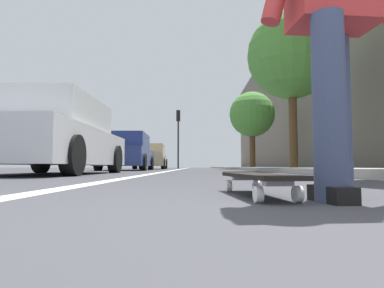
{
  "coord_description": "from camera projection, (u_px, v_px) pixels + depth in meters",
  "views": [
    {
      "loc": [
        -0.55,
        0.26,
        0.15
      ],
      "look_at": [
        11.41,
        0.41,
        0.98
      ],
      "focal_mm": 30.71,
      "sensor_mm": 36.0,
      "label": 1
    }
  ],
  "objects": [
    {
      "name": "parked_car_near",
      "position": [
        53.0,
        138.0,
        6.54
      ],
      "size": [
        4.48,
        2.04,
        1.49
      ],
      "color": "silver",
      "rests_on": "ground"
    },
    {
      "name": "traffic_light",
      "position": [
        178.0,
        128.0,
        24.05
      ],
      "size": [
        0.33,
        0.28,
        4.28
      ],
      "color": "#2D2D2D",
      "rests_on": "ground"
    },
    {
      "name": "skater_person",
      "position": [
        332.0,
        3.0,
        1.58
      ],
      "size": [
        0.48,
        0.72,
        1.64
      ],
      "color": "#384260",
      "rests_on": "ground"
    },
    {
      "name": "skateboard",
      "position": [
        257.0,
        178.0,
        1.68
      ],
      "size": [
        0.86,
        0.29,
        0.11
      ],
      "color": "white",
      "rests_on": "ground"
    },
    {
      "name": "building_facade",
      "position": [
        289.0,
        99.0,
        22.74
      ],
      "size": [
        40.0,
        1.2,
        9.63
      ],
      "primitive_type": "cube",
      "color": "#675F55",
      "rests_on": "ground"
    },
    {
      "name": "street_tree_far",
      "position": [
        252.0,
        115.0,
        18.62
      ],
      "size": [
        2.56,
        2.56,
        4.39
      ],
      "color": "brown",
      "rests_on": "ground"
    },
    {
      "name": "parked_car_far",
      "position": [
        151.0,
        157.0,
        20.2
      ],
      "size": [
        4.62,
        1.98,
        1.49
      ],
      "color": "tan",
      "rests_on": "ground"
    },
    {
      "name": "parked_car_mid",
      "position": [
        127.0,
        153.0,
        13.38
      ],
      "size": [
        4.48,
        1.98,
        1.48
      ],
      "color": "navy",
      "rests_on": "ground"
    },
    {
      "name": "lane_stripe_white",
      "position": [
        182.0,
        169.0,
        20.5
      ],
      "size": [
        52.0,
        0.16,
        0.01
      ],
      "primitive_type": "cube",
      "color": "silver",
      "rests_on": "ground"
    },
    {
      "name": "street_tree_mid",
      "position": [
        292.0,
        56.0,
        10.9
      ],
      "size": [
        2.92,
        2.92,
        5.32
      ],
      "color": "brown",
      "rests_on": "ground"
    },
    {
      "name": "sidewalk_curb",
      "position": [
        260.0,
        168.0,
        18.45
      ],
      "size": [
        52.0,
        3.2,
        0.12
      ],
      "primitive_type": "cube",
      "color": "#9E9B93",
      "rests_on": "ground"
    },
    {
      "name": "ground_plane",
      "position": [
        204.0,
        171.0,
        10.51
      ],
      "size": [
        80.0,
        80.0,
        0.0
      ],
      "primitive_type": "plane",
      "color": "#38383D"
    }
  ]
}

